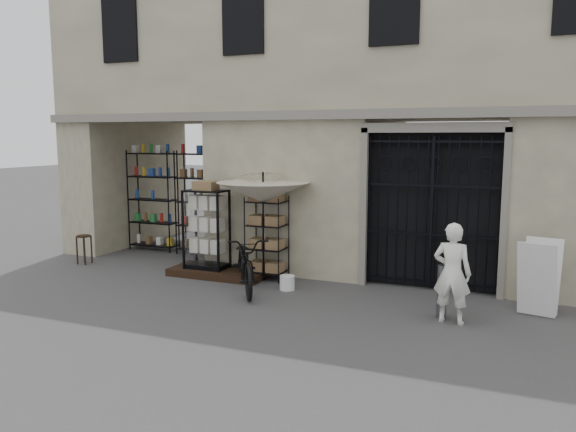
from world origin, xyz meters
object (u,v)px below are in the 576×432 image
at_px(easel_sign, 539,278).
at_px(market_umbrella, 263,187).
at_px(wire_rack, 267,239).
at_px(bicycle, 246,291).
at_px(shopkeeper, 450,323).
at_px(white_bucket, 287,283).
at_px(steel_bollard, 442,292).
at_px(display_cabinet, 206,233).
at_px(wooden_stool, 84,249).

bearing_deg(easel_sign, market_umbrella, -171.00).
height_order(wire_rack, bicycle, wire_rack).
bearing_deg(bicycle, market_umbrella, 58.84).
bearing_deg(shopkeeper, bicycle, -0.57).
xyz_separation_m(white_bucket, easel_sign, (4.28, 0.13, 0.49)).
bearing_deg(steel_bollard, easel_sign, 27.42).
bearing_deg(bicycle, white_bucket, -4.35).
height_order(bicycle, shopkeeper, bicycle).
distance_m(display_cabinet, white_bucket, 2.13).
height_order(display_cabinet, easel_sign, display_cabinet).
height_order(wire_rack, steel_bollard, wire_rack).
xyz_separation_m(display_cabinet, market_umbrella, (1.25, 0.06, 0.99)).
distance_m(display_cabinet, wooden_stool, 3.14).
distance_m(market_umbrella, easel_sign, 5.15).
xyz_separation_m(bicycle, steel_bollard, (3.56, -0.23, 0.43)).
xyz_separation_m(wire_rack, shopkeeper, (3.72, -1.36, -0.82)).
relative_size(market_umbrella, white_bucket, 9.29).
relative_size(display_cabinet, wooden_stool, 2.71).
xyz_separation_m(bicycle, wooden_stool, (-4.37, 0.62, 0.34)).
bearing_deg(display_cabinet, easel_sign, -6.28).
distance_m(bicycle, easel_sign, 5.02).
height_order(market_umbrella, easel_sign, market_umbrella).
distance_m(bicycle, shopkeeper, 3.74).
xyz_separation_m(display_cabinet, wire_rack, (1.27, 0.19, -0.06)).
height_order(bicycle, easel_sign, easel_sign).
height_order(display_cabinet, wire_rack, display_cabinet).
height_order(white_bucket, wooden_stool, wooden_stool).
distance_m(wire_rack, shopkeeper, 4.05).
height_order(wooden_stool, steel_bollard, steel_bollard).
xyz_separation_m(market_umbrella, easel_sign, (4.98, -0.33, -1.24)).
distance_m(white_bucket, steel_bollard, 2.96).
xyz_separation_m(display_cabinet, bicycle, (1.28, -0.76, -0.88)).
relative_size(white_bucket, wooden_stool, 0.43).
bearing_deg(bicycle, shopkeeper, -38.93).
distance_m(wire_rack, white_bucket, 1.13).
relative_size(wire_rack, bicycle, 0.83).
bearing_deg(bicycle, easel_sign, -27.00).
distance_m(market_umbrella, steel_bollard, 4.00).
xyz_separation_m(display_cabinet, wooden_stool, (-3.09, -0.15, -0.54)).
height_order(wire_rack, easel_sign, wire_rack).
bearing_deg(steel_bollard, bicycle, 176.28).
relative_size(wire_rack, easel_sign, 1.39).
distance_m(white_bucket, bicycle, 0.78).
relative_size(wire_rack, market_umbrella, 0.64).
bearing_deg(shopkeeper, market_umbrella, -12.56).
distance_m(wooden_stool, easel_sign, 9.33).
xyz_separation_m(display_cabinet, easel_sign, (6.24, -0.27, -0.25)).
bearing_deg(market_umbrella, wooden_stool, -177.28).
bearing_deg(steel_bollard, wire_rack, 161.59).
bearing_deg(market_umbrella, bicycle, -88.46).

